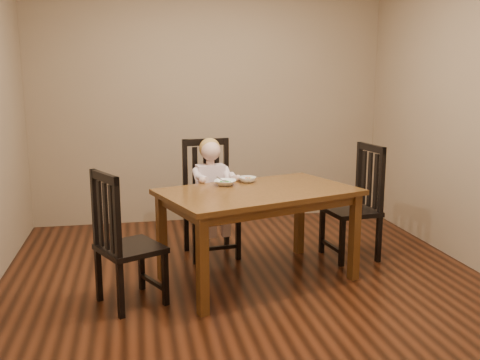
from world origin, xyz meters
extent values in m
cube|color=#4A210F|center=(0.00, 0.00, 0.00)|extent=(4.00, 4.00, 0.01)
cube|color=#9A8061|center=(0.00, 2.00, 1.35)|extent=(4.00, 0.01, 2.70)
cube|color=#9A8061|center=(0.00, -2.00, 1.35)|extent=(4.00, 0.01, 2.70)
cube|color=#9A8061|center=(2.00, 0.00, 1.35)|extent=(0.01, 4.00, 2.70)
cube|color=#4A3011|center=(0.10, 0.02, 0.74)|extent=(1.73, 1.34, 0.04)
cube|color=#4A3011|center=(0.10, 0.02, 0.68)|extent=(1.58, 1.19, 0.08)
cube|color=#4A3011|center=(-0.43, -0.56, 0.36)|extent=(0.09, 0.09, 0.72)
cube|color=#4A3011|center=(0.88, -0.13, 0.36)|extent=(0.09, 0.09, 0.72)
cube|color=#4A3011|center=(-0.68, 0.17, 0.36)|extent=(0.09, 0.09, 0.72)
cube|color=#4A3011|center=(0.64, 0.60, 0.36)|extent=(0.09, 0.09, 0.72)
cube|color=black|center=(-0.19, 0.70, 0.46)|extent=(0.51, 0.49, 0.04)
cube|color=black|center=(-0.01, 0.91, 0.22)|extent=(0.05, 0.05, 0.43)
cube|color=black|center=(-0.41, 0.87, 0.22)|extent=(0.05, 0.05, 0.43)
cube|color=black|center=(0.03, 0.54, 0.22)|extent=(0.05, 0.05, 0.43)
cube|color=black|center=(-0.37, 0.49, 0.22)|extent=(0.05, 0.05, 0.43)
cube|color=black|center=(-0.01, 0.91, 0.78)|extent=(0.05, 0.05, 0.60)
cube|color=black|center=(-0.41, 0.87, 0.78)|extent=(0.05, 0.05, 0.60)
cube|color=black|center=(-0.21, 0.89, 1.05)|extent=(0.45, 0.09, 0.06)
cube|color=black|center=(-0.10, 0.90, 0.75)|extent=(0.05, 0.03, 0.52)
cube|color=black|center=(-0.21, 0.89, 0.75)|extent=(0.05, 0.03, 0.52)
cube|color=black|center=(-0.31, 0.88, 0.75)|extent=(0.05, 0.03, 0.52)
cube|color=black|center=(-0.92, -0.25, 0.42)|extent=(0.56, 0.57, 0.04)
cube|color=black|center=(-1.17, -0.16, 0.20)|extent=(0.05, 0.05, 0.40)
cube|color=black|center=(-1.00, -0.50, 0.20)|extent=(0.05, 0.05, 0.40)
cube|color=black|center=(-0.85, -0.01, 0.20)|extent=(0.05, 0.05, 0.40)
cube|color=black|center=(-0.68, -0.34, 0.20)|extent=(0.05, 0.05, 0.40)
cube|color=black|center=(-1.17, -0.16, 0.72)|extent=(0.05, 0.05, 0.56)
cube|color=black|center=(-1.00, -0.50, 0.72)|extent=(0.05, 0.05, 0.56)
cube|color=black|center=(-1.08, -0.33, 0.97)|extent=(0.21, 0.39, 0.06)
cube|color=black|center=(-1.13, -0.24, 0.69)|extent=(0.04, 0.05, 0.48)
cube|color=black|center=(-1.08, -0.33, 0.69)|extent=(0.04, 0.05, 0.48)
cube|color=black|center=(-1.04, -0.42, 0.69)|extent=(0.04, 0.05, 0.48)
cube|color=black|center=(1.06, 0.39, 0.44)|extent=(0.48, 0.50, 0.04)
cube|color=black|center=(1.26, 0.22, 0.21)|extent=(0.05, 0.05, 0.42)
cube|color=black|center=(1.22, 0.61, 0.21)|extent=(0.05, 0.05, 0.42)
cube|color=black|center=(0.90, 0.18, 0.21)|extent=(0.05, 0.05, 0.42)
cube|color=black|center=(0.85, 0.57, 0.21)|extent=(0.05, 0.05, 0.42)
cube|color=black|center=(1.26, 0.22, 0.76)|extent=(0.05, 0.05, 0.59)
cube|color=black|center=(1.22, 0.61, 0.76)|extent=(0.05, 0.05, 0.59)
cube|color=black|center=(1.24, 0.41, 1.02)|extent=(0.09, 0.43, 0.06)
cube|color=black|center=(1.25, 0.31, 0.72)|extent=(0.03, 0.05, 0.50)
cube|color=black|center=(1.24, 0.41, 0.72)|extent=(0.03, 0.05, 0.50)
cube|color=black|center=(1.23, 0.52, 0.72)|extent=(0.03, 0.05, 0.50)
imported|color=white|center=(-0.13, 0.24, 0.78)|extent=(0.24, 0.24, 0.04)
imported|color=white|center=(0.08, 0.33, 0.78)|extent=(0.18, 0.18, 0.05)
cube|color=silver|center=(-0.17, 0.21, 0.81)|extent=(0.09, 0.11, 0.05)
cube|color=silver|center=(-0.17, 0.21, 0.80)|extent=(0.04, 0.05, 0.01)
camera|label=1|loc=(-0.87, -4.07, 1.67)|focal=40.00mm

